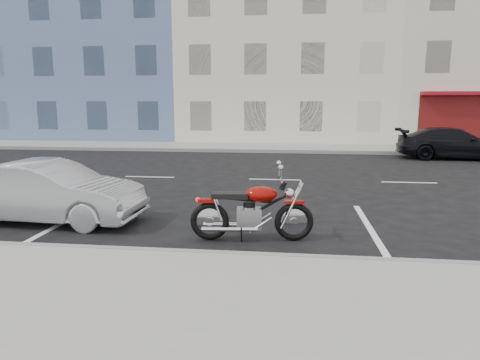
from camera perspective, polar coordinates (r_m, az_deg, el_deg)
The scene contains 9 objects.
ground at distance 13.33m, azimuth 13.29°, elevation -0.14°, with size 120.00×120.00×0.00m, color black.
sidewalk_far at distance 22.13m, azimuth -2.24°, elevation 4.42°, with size 80.00×3.40×0.15m, color gray.
curb_near at distance 7.33m, azimuth -22.17°, elevation -8.64°, with size 80.00×0.12×0.16m, color gray.
curb_far at distance 20.46m, azimuth -2.99°, elevation 3.94°, with size 80.00×0.12×0.16m, color gray.
bldg_blue at distance 32.14m, azimuth -16.85°, elevation 17.35°, with size 12.00×12.00×13.00m, color slate.
bldg_cream at distance 29.53m, azimuth 6.14°, elevation 16.90°, with size 12.00×12.00×11.50m, color beige.
motorcycle at distance 7.42m, azimuth 7.45°, elevation -4.43°, with size 2.13×0.70×1.07m.
sedan_silver at distance 9.28m, azimuth -24.14°, elevation -1.46°, with size 1.30×3.72×1.23m, color #A3A5AA.
car_far at distance 20.10m, azimuth 26.52°, elevation 4.39°, with size 1.83×4.49×1.30m, color black.
Camera 1 is at (-1.52, -13.03, 2.37)m, focal length 32.00 mm.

